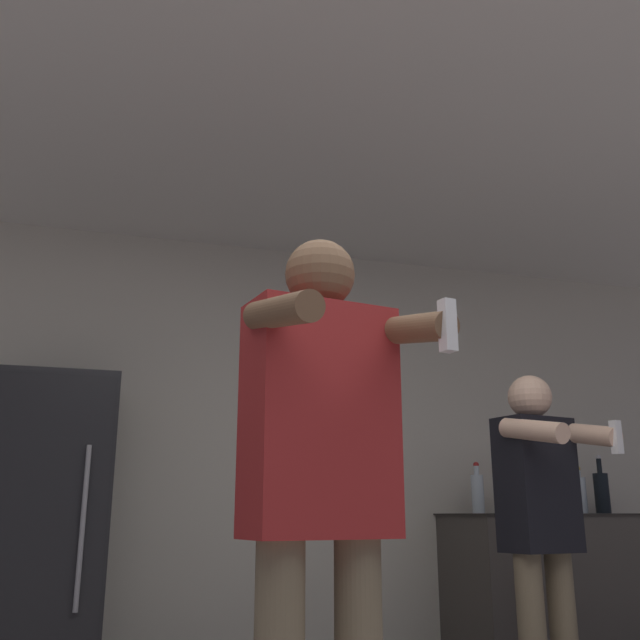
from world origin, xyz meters
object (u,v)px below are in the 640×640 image
(bottle_red_label, at_px, (527,491))
(person_woman_foreground, at_px, (322,483))
(bottle_short_whiskey, at_px, (579,494))
(bottle_amber_bourbon, at_px, (478,492))
(bottle_brown_liquor, at_px, (503,498))
(bottle_clear_vodka, at_px, (602,491))
(person_man_side, at_px, (541,517))
(refrigerator, at_px, (36,543))

(bottle_red_label, relative_size, person_woman_foreground, 0.19)
(bottle_short_whiskey, bearing_deg, person_woman_foreground, -139.05)
(bottle_amber_bourbon, relative_size, bottle_red_label, 0.92)
(bottle_brown_liquor, xyz_separation_m, person_woman_foreground, (-1.69, -1.93, -0.02))
(bottle_clear_vodka, height_order, bottle_brown_liquor, bottle_clear_vodka)
(bottle_short_whiskey, bearing_deg, bottle_amber_bourbon, 180.00)
(bottle_amber_bourbon, height_order, person_woman_foreground, person_woman_foreground)
(bottle_amber_bourbon, bearing_deg, bottle_brown_liquor, 0.00)
(bottle_amber_bourbon, relative_size, bottle_brown_liquor, 1.22)
(bottle_short_whiskey, distance_m, person_woman_foreground, 2.94)
(bottle_brown_liquor, xyz_separation_m, person_man_side, (-0.42, -1.03, -0.11))
(refrigerator, bearing_deg, bottle_amber_bourbon, 0.61)
(bottle_amber_bourbon, relative_size, person_man_side, 0.19)
(refrigerator, xyz_separation_m, bottle_short_whiskey, (3.09, 0.03, 0.26))
(refrigerator, bearing_deg, bottle_red_label, 0.54)
(person_woman_foreground, bearing_deg, bottle_clear_vodka, 38.96)
(bottle_short_whiskey, bearing_deg, refrigerator, -179.53)
(bottle_brown_liquor, bearing_deg, refrigerator, -179.43)
(bottle_red_label, relative_size, person_man_side, 0.21)
(bottle_brown_liquor, distance_m, person_woman_foreground, 2.57)
(bottle_amber_bourbon, distance_m, bottle_red_label, 0.33)
(refrigerator, height_order, bottle_short_whiskey, refrigerator)
(refrigerator, height_order, bottle_red_label, refrigerator)
(bottle_amber_bourbon, distance_m, person_man_side, 1.07)
(bottle_amber_bourbon, height_order, bottle_red_label, bottle_red_label)
(bottle_clear_vodka, bearing_deg, bottle_amber_bourbon, -180.00)
(bottle_amber_bourbon, distance_m, bottle_clear_vodka, 0.86)
(bottle_amber_bourbon, xyz_separation_m, bottle_brown_liquor, (0.17, 0.00, -0.03))
(bottle_amber_bourbon, xyz_separation_m, person_man_side, (-0.26, -1.03, -0.14))
(refrigerator, relative_size, bottle_red_label, 4.99)
(refrigerator, relative_size, bottle_brown_liquor, 6.67)
(bottle_red_label, xyz_separation_m, bottle_brown_liquor, (-0.16, 0.00, -0.04))
(bottle_red_label, distance_m, person_man_side, 1.19)
(refrigerator, relative_size, person_woman_foreground, 0.93)
(bottle_red_label, bearing_deg, bottle_amber_bourbon, 180.00)
(bottle_red_label, distance_m, bottle_brown_liquor, 0.17)
(refrigerator, height_order, bottle_amber_bourbon, refrigerator)
(refrigerator, distance_m, bottle_short_whiskey, 3.10)
(refrigerator, xyz_separation_m, bottle_clear_vodka, (3.25, 0.03, 0.27))
(refrigerator, xyz_separation_m, bottle_red_label, (2.72, 0.03, 0.27))
(refrigerator, relative_size, bottle_clear_vodka, 4.52)
(bottle_red_label, height_order, bottle_brown_liquor, bottle_red_label)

